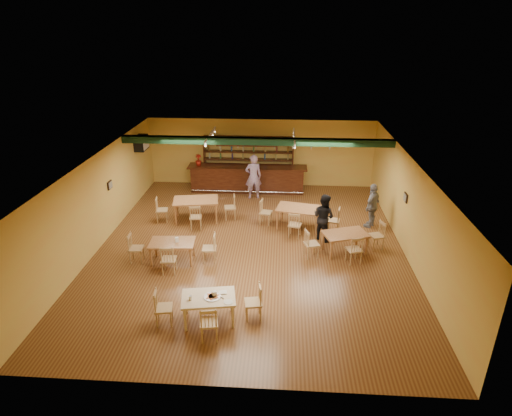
# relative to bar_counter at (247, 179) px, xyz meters

# --- Properties ---
(floor) EXTENTS (12.00, 12.00, 0.00)m
(floor) POSITION_rel_bar_counter_xyz_m (0.54, -5.15, -0.56)
(floor) COLOR brown
(floor) RESTS_ON ground
(ceiling_beam) EXTENTS (10.00, 0.30, 0.25)m
(ceiling_beam) POSITION_rel_bar_counter_xyz_m (0.54, -2.35, 2.31)
(ceiling_beam) COLOR black
(ceiling_beam) RESTS_ON ceiling
(track_rail_left) EXTENTS (0.05, 2.50, 0.05)m
(track_rail_left) POSITION_rel_bar_counter_xyz_m (-1.26, -1.75, 2.38)
(track_rail_left) COLOR silver
(track_rail_left) RESTS_ON ceiling
(track_rail_right) EXTENTS (0.05, 2.50, 0.05)m
(track_rail_right) POSITION_rel_bar_counter_xyz_m (1.94, -1.75, 2.38)
(track_rail_right) COLOR silver
(track_rail_right) RESTS_ON ceiling
(ac_unit) EXTENTS (0.34, 0.70, 0.48)m
(ac_unit) POSITION_rel_bar_counter_xyz_m (-4.26, -0.95, 1.79)
(ac_unit) COLOR silver
(ac_unit) RESTS_ON wall_left
(picture_left) EXTENTS (0.04, 0.34, 0.28)m
(picture_left) POSITION_rel_bar_counter_xyz_m (-4.43, -4.15, 1.14)
(picture_left) COLOR black
(picture_left) RESTS_ON wall_left
(picture_right) EXTENTS (0.04, 0.34, 0.28)m
(picture_right) POSITION_rel_bar_counter_xyz_m (5.51, -4.65, 1.14)
(picture_right) COLOR black
(picture_right) RESTS_ON wall_right
(bar_counter) EXTENTS (5.17, 0.85, 1.13)m
(bar_counter) POSITION_rel_bar_counter_xyz_m (0.00, 0.00, 0.00)
(bar_counter) COLOR black
(bar_counter) RESTS_ON ground
(back_bar_hutch) EXTENTS (4.00, 0.40, 2.28)m
(back_bar_hutch) POSITION_rel_bar_counter_xyz_m (-0.00, 0.63, 0.57)
(back_bar_hutch) COLOR black
(back_bar_hutch) RESTS_ON ground
(poinsettia) EXTENTS (0.35, 0.35, 0.48)m
(poinsettia) POSITION_rel_bar_counter_xyz_m (-2.13, 0.00, 0.81)
(poinsettia) COLOR #A31B0F
(poinsettia) RESTS_ON bar_counter
(dining_table_a) EXTENTS (1.78, 1.24, 0.82)m
(dining_table_a) POSITION_rel_bar_counter_xyz_m (-1.67, -3.17, -0.15)
(dining_table_a) COLOR #915C33
(dining_table_a) RESTS_ON ground
(dining_table_b) EXTENTS (1.74, 1.26, 0.79)m
(dining_table_b) POSITION_rel_bar_counter_xyz_m (2.16, -3.61, -0.17)
(dining_table_b) COLOR #915C33
(dining_table_b) RESTS_ON ground
(dining_table_c) EXTENTS (1.42, 0.91, 0.68)m
(dining_table_c) POSITION_rel_bar_counter_xyz_m (-1.80, -6.25, -0.22)
(dining_table_c) COLOR #915C33
(dining_table_c) RESTS_ON ground
(dining_table_d) EXTENTS (1.56, 1.21, 0.69)m
(dining_table_d) POSITION_rel_bar_counter_xyz_m (3.59, -5.32, -0.22)
(dining_table_d) COLOR #915C33
(dining_table_d) RESTS_ON ground
(near_table) EXTENTS (1.43, 1.05, 0.70)m
(near_table) POSITION_rel_bar_counter_xyz_m (-0.20, -9.04, -0.21)
(near_table) COLOR #CAAE87
(near_table) RESTS_ON ground
(pizza_tray) EXTENTS (0.44, 0.44, 0.01)m
(pizza_tray) POSITION_rel_bar_counter_xyz_m (-0.11, -9.04, 0.14)
(pizza_tray) COLOR silver
(pizza_tray) RESTS_ON near_table
(parmesan_shaker) EXTENTS (0.09, 0.09, 0.11)m
(parmesan_shaker) POSITION_rel_bar_counter_xyz_m (-0.62, -9.18, 0.19)
(parmesan_shaker) COLOR #EAE5C6
(parmesan_shaker) RESTS_ON near_table
(napkin_stack) EXTENTS (0.22, 0.18, 0.03)m
(napkin_stack) POSITION_rel_bar_counter_xyz_m (0.13, -8.86, 0.15)
(napkin_stack) COLOR white
(napkin_stack) RESTS_ON near_table
(pizza_server) EXTENTS (0.32, 0.25, 0.00)m
(pizza_server) POSITION_rel_bar_counter_xyz_m (0.03, -9.00, 0.15)
(pizza_server) COLOR silver
(pizza_server) RESTS_ON pizza_tray
(side_plate) EXTENTS (0.25, 0.25, 0.01)m
(side_plate) POSITION_rel_bar_counter_xyz_m (0.31, -9.23, 0.14)
(side_plate) COLOR white
(side_plate) RESTS_ON near_table
(patron_bar) EXTENTS (0.77, 0.59, 1.90)m
(patron_bar) POSITION_rel_bar_counter_xyz_m (0.32, -0.83, 0.38)
(patron_bar) COLOR #7C499E
(patron_bar) RESTS_ON ground
(patron_right_a) EXTENTS (1.01, 0.99, 1.64)m
(patron_right_a) POSITION_rel_bar_counter_xyz_m (2.96, -4.41, 0.25)
(patron_right_a) COLOR black
(patron_right_a) RESTS_ON ground
(patron_right_b) EXTENTS (0.88, 1.03, 1.65)m
(patron_right_b) POSITION_rel_bar_counter_xyz_m (4.79, -3.32, 0.26)
(patron_right_b) COLOR gray
(patron_right_b) RESTS_ON ground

